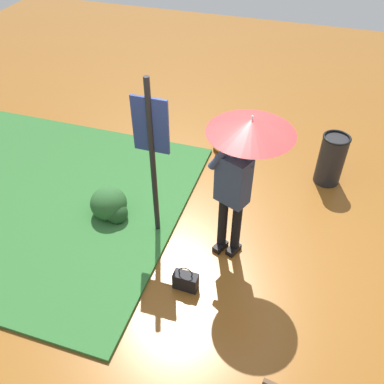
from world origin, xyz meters
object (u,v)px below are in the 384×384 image
object	(u,v)px
person_with_umbrella	(243,154)
trash_bin	(331,159)
handbag	(186,281)
info_sign_post	(152,144)

from	to	relation	value
person_with_umbrella	trash_bin	distance (m)	2.42
trash_bin	handbag	bearing A→B (deg)	-119.35
person_with_umbrella	trash_bin	xyz separation A→B (m)	(1.07, 1.85, -1.13)
trash_bin	person_with_umbrella	bearing A→B (deg)	-120.06
info_sign_post	trash_bin	size ratio (longest dim) A/B	2.76
trash_bin	info_sign_post	bearing A→B (deg)	-139.65
info_sign_post	handbag	distance (m)	1.69
handbag	info_sign_post	bearing A→B (deg)	129.90
person_with_umbrella	handbag	size ratio (longest dim) A/B	5.53
info_sign_post	trash_bin	world-z (taller)	info_sign_post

